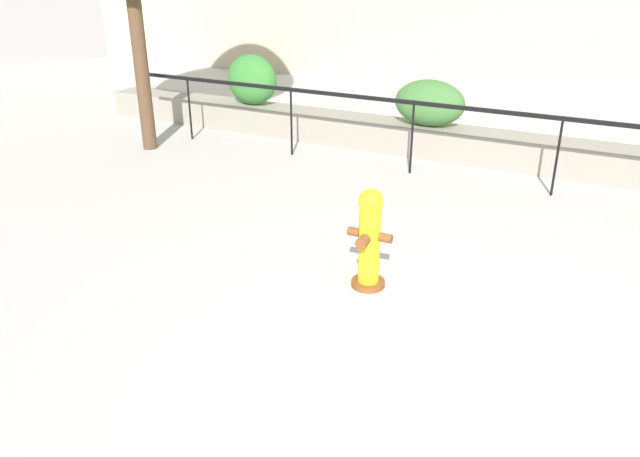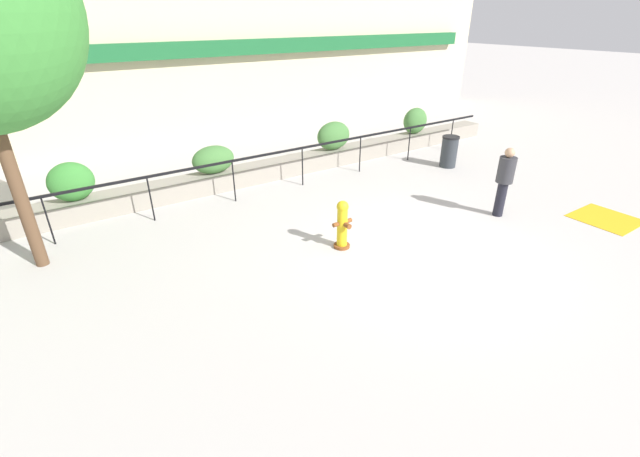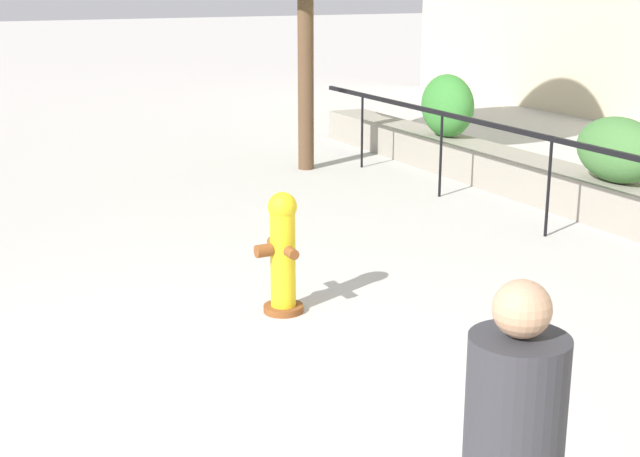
{
  "view_description": "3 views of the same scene",
  "coord_description": "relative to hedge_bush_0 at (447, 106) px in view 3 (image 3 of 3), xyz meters",
  "views": [
    {
      "loc": [
        0.86,
        -4.09,
        3.22
      ],
      "look_at": [
        -2.01,
        1.52,
        0.41
      ],
      "focal_mm": 35.0,
      "sensor_mm": 36.0,
      "label": 1
    },
    {
      "loc": [
        -6.25,
        -5.18,
        4.53
      ],
      "look_at": [
        -1.8,
        1.35,
        0.55
      ],
      "focal_mm": 24.0,
      "sensor_mm": 36.0,
      "label": 2
    },
    {
      "loc": [
        5.41,
        -1.75,
        2.83
      ],
      "look_at": [
        -1.66,
        1.79,
        0.6
      ],
      "focal_mm": 50.0,
      "sensor_mm": 36.0,
      "label": 3
    }
  ],
  "objects": [
    {
      "name": "ground_plane",
      "position": [
        5.76,
        -6.0,
        -0.97
      ],
      "size": [
        120.0,
        120.0,
        0.0
      ],
      "primitive_type": "plane",
      "color": "#BCB7B2"
    },
    {
      "name": "hedge_bush_0",
      "position": [
        0.0,
        0.0,
        0.0
      ],
      "size": [
        1.02,
        0.66,
        0.95
      ],
      "primitive_type": "ellipsoid",
      "color": "#387F33",
      "rests_on": "planter_wall_low"
    },
    {
      "name": "hedge_bush_1",
      "position": [
        3.53,
        0.0,
        -0.09
      ],
      "size": [
        1.2,
        0.67,
        0.77
      ],
      "primitive_type": "ellipsoid",
      "color": "#427538",
      "rests_on": "planter_wall_low"
    },
    {
      "name": "fire_hydrant",
      "position": [
        4.46,
        -4.75,
        -0.42
      ],
      "size": [
        0.47,
        0.43,
        1.08
      ],
      "color": "brown",
      "rests_on": "ground"
    },
    {
      "name": "pedestrian",
      "position": [
        8.68,
        -5.64,
        0.01
      ],
      "size": [
        0.46,
        0.46,
        1.73
      ],
      "color": "black",
      "rests_on": "ground"
    }
  ]
}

